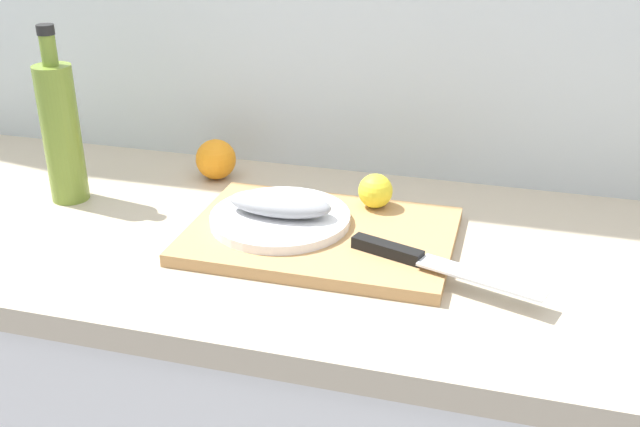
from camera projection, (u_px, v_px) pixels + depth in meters
name	position (u px, v px, depth m)	size (l,w,h in m)	color
cutting_board	(320.00, 237.00, 1.16)	(0.41, 0.29, 0.02)	tan
white_plate	(280.00, 218.00, 1.18)	(0.22, 0.22, 0.01)	white
fish_fillet	(280.00, 204.00, 1.17)	(0.17, 0.07, 0.04)	gray
chef_knife	(420.00, 259.00, 1.06)	(0.28, 0.12, 0.02)	silver
lemon_0	(375.00, 191.00, 1.23)	(0.06, 0.06, 0.06)	yellow
olive_oil_bottle	(61.00, 131.00, 1.26)	(0.06, 0.06, 0.30)	olive
orange_0	(216.00, 159.00, 1.39)	(0.07, 0.07, 0.07)	orange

